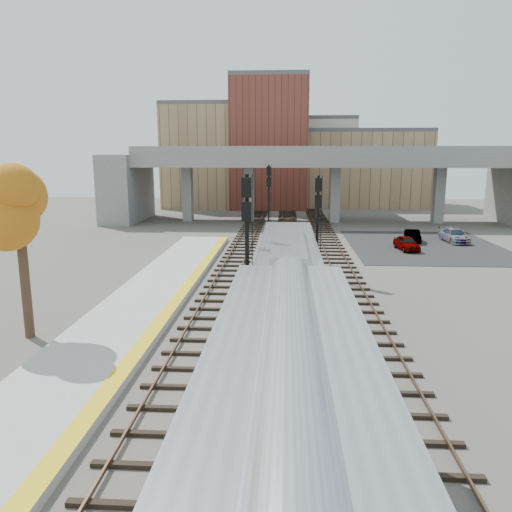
% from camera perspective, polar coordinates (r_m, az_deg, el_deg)
% --- Properties ---
extents(ground, '(160.00, 160.00, 0.00)m').
position_cam_1_polar(ground, '(21.21, 0.85, -12.12)').
color(ground, '#47423D').
rests_on(ground, ground).
extents(platform, '(4.50, 60.00, 0.35)m').
position_cam_1_polar(platform, '(22.63, -18.15, -10.67)').
color(platform, '#9E9E99').
rests_on(platform, ground).
extents(yellow_strip, '(0.70, 60.00, 0.01)m').
position_cam_1_polar(yellow_strip, '(21.95, -13.49, -10.60)').
color(yellow_strip, yellow).
rests_on(yellow_strip, platform).
extents(tracks, '(10.70, 95.00, 0.25)m').
position_cam_1_polar(tracks, '(33.00, 3.50, -3.31)').
color(tracks, black).
rests_on(tracks, ground).
extents(overpass, '(54.00, 12.00, 9.50)m').
position_cam_1_polar(overpass, '(64.59, 7.21, 9.02)').
color(overpass, slate).
rests_on(overpass, ground).
extents(buildings_far, '(43.00, 21.00, 20.60)m').
position_cam_1_polar(buildings_far, '(85.98, 3.86, 11.06)').
color(buildings_far, tan).
rests_on(buildings_far, ground).
extents(parking_lot, '(14.00, 18.00, 0.04)m').
position_cam_1_polar(parking_lot, '(49.91, 18.71, 1.11)').
color(parking_lot, black).
rests_on(parking_lot, ground).
extents(locomotive, '(3.02, 19.05, 4.10)m').
position_cam_1_polar(locomotive, '(25.41, 3.68, -2.69)').
color(locomotive, '#A8AAB2').
rests_on(locomotive, ground).
extents(signal_mast_near, '(0.60, 0.64, 7.57)m').
position_cam_1_polar(signal_mast_near, '(25.22, -1.05, 0.88)').
color(signal_mast_near, '#9E9E99').
rests_on(signal_mast_near, ground).
extents(signal_mast_mid, '(0.60, 0.64, 7.12)m').
position_cam_1_polar(signal_mast_mid, '(34.53, 7.01, 3.17)').
color(signal_mast_mid, '#9E9E99').
rests_on(signal_mast_mid, ground).
extents(signal_mast_far, '(0.60, 0.64, 7.42)m').
position_cam_1_polar(signal_mast_far, '(54.82, 1.45, 6.53)').
color(signal_mast_far, '#9E9E99').
rests_on(signal_mast_far, ground).
extents(tree, '(3.60, 3.60, 8.47)m').
position_cam_1_polar(tree, '(25.01, -25.57, 5.31)').
color(tree, '#382619').
rests_on(tree, ground).
extents(car_a, '(1.98, 3.90, 1.27)m').
position_cam_1_polar(car_a, '(46.96, 16.84, 1.41)').
color(car_a, '#99999E').
rests_on(car_a, parking_lot).
extents(car_b, '(1.66, 3.75, 1.20)m').
position_cam_1_polar(car_b, '(51.49, 17.46, 2.19)').
color(car_b, '#99999E').
rests_on(car_b, parking_lot).
extents(car_c, '(2.21, 4.64, 1.31)m').
position_cam_1_polar(car_c, '(52.88, 21.74, 2.19)').
color(car_c, '#99999E').
rests_on(car_c, parking_lot).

